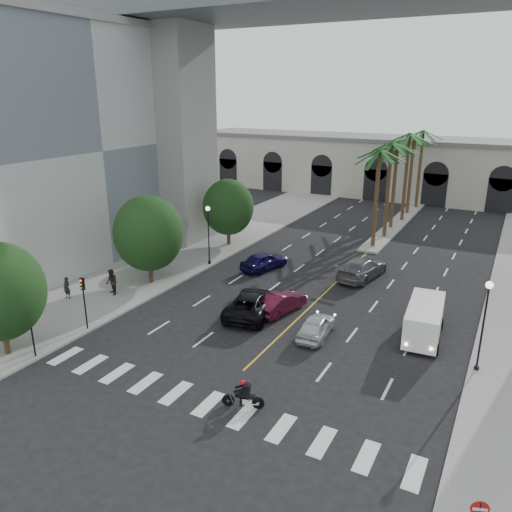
{
  "coord_description": "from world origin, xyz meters",
  "views": [
    {
      "loc": [
        12.07,
        -19.04,
        14.75
      ],
      "look_at": [
        -1.34,
        6.0,
        5.34
      ],
      "focal_mm": 35.0,
      "sensor_mm": 36.0,
      "label": 1
    }
  ],
  "objects_px": {
    "motorcycle_rider": "(244,395)",
    "pedestrian_a": "(67,288)",
    "cargo_van": "(424,320)",
    "car_a": "(316,326)",
    "lamp_post_left_far": "(208,230)",
    "car_e": "(264,261)",
    "lamp_post_right": "(484,319)",
    "pedestrian_b": "(112,282)",
    "traffic_signal_far": "(84,295)",
    "car_c": "(252,303)",
    "car_d": "(362,268)",
    "traffic_signal_near": "(30,319)",
    "car_b": "(281,303)"
  },
  "relations": [
    {
      "from": "traffic_signal_near",
      "to": "car_b",
      "type": "xyz_separation_m",
      "value": [
        9.8,
        12.46,
        -1.79
      ]
    },
    {
      "from": "car_c",
      "to": "motorcycle_rider",
      "type": "bearing_deg",
      "value": 106.03
    },
    {
      "from": "motorcycle_rider",
      "to": "car_a",
      "type": "bearing_deg",
      "value": 68.61
    },
    {
      "from": "pedestrian_a",
      "to": "pedestrian_b",
      "type": "height_order",
      "value": "pedestrian_b"
    },
    {
      "from": "pedestrian_a",
      "to": "lamp_post_left_far",
      "type": "bearing_deg",
      "value": 62.71
    },
    {
      "from": "pedestrian_a",
      "to": "motorcycle_rider",
      "type": "bearing_deg",
      "value": -20.59
    },
    {
      "from": "pedestrian_a",
      "to": "car_b",
      "type": "bearing_deg",
      "value": 16.21
    },
    {
      "from": "lamp_post_right",
      "to": "car_d",
      "type": "bearing_deg",
      "value": 131.36
    },
    {
      "from": "traffic_signal_near",
      "to": "car_b",
      "type": "height_order",
      "value": "traffic_signal_near"
    },
    {
      "from": "traffic_signal_near",
      "to": "pedestrian_a",
      "type": "distance_m",
      "value": 8.75
    },
    {
      "from": "traffic_signal_far",
      "to": "pedestrian_b",
      "type": "relative_size",
      "value": 1.84
    },
    {
      "from": "cargo_van",
      "to": "car_d",
      "type": "bearing_deg",
      "value": 122.44
    },
    {
      "from": "traffic_signal_near",
      "to": "pedestrian_b",
      "type": "height_order",
      "value": "traffic_signal_near"
    },
    {
      "from": "traffic_signal_near",
      "to": "pedestrian_b",
      "type": "xyz_separation_m",
      "value": [
        -2.62,
        9.06,
        -1.37
      ]
    },
    {
      "from": "car_c",
      "to": "car_d",
      "type": "relative_size",
      "value": 1.0
    },
    {
      "from": "lamp_post_left_far",
      "to": "car_c",
      "type": "distance_m",
      "value": 11.32
    },
    {
      "from": "traffic_signal_far",
      "to": "motorcycle_rider",
      "type": "relative_size",
      "value": 1.81
    },
    {
      "from": "lamp_post_right",
      "to": "car_e",
      "type": "bearing_deg",
      "value": 152.67
    },
    {
      "from": "lamp_post_left_far",
      "to": "traffic_signal_far",
      "type": "distance_m",
      "value": 14.52
    },
    {
      "from": "car_e",
      "to": "car_c",
      "type": "bearing_deg",
      "value": 128.67
    },
    {
      "from": "car_a",
      "to": "lamp_post_left_far",
      "type": "bearing_deg",
      "value": -35.46
    },
    {
      "from": "pedestrian_a",
      "to": "pedestrian_b",
      "type": "distance_m",
      "value": 3.2
    },
    {
      "from": "pedestrian_b",
      "to": "car_d",
      "type": "bearing_deg",
      "value": 67.49
    },
    {
      "from": "lamp_post_left_far",
      "to": "car_e",
      "type": "xyz_separation_m",
      "value": [
        4.81,
        1.3,
        -2.44
      ]
    },
    {
      "from": "lamp_post_right",
      "to": "pedestrian_b",
      "type": "height_order",
      "value": "lamp_post_right"
    },
    {
      "from": "cargo_van",
      "to": "pedestrian_b",
      "type": "bearing_deg",
      "value": -174.19
    },
    {
      "from": "lamp_post_right",
      "to": "traffic_signal_near",
      "type": "distance_m",
      "value": 25.02
    },
    {
      "from": "motorcycle_rider",
      "to": "pedestrian_b",
      "type": "height_order",
      "value": "pedestrian_b"
    },
    {
      "from": "lamp_post_left_far",
      "to": "car_c",
      "type": "height_order",
      "value": "lamp_post_left_far"
    },
    {
      "from": "pedestrian_b",
      "to": "traffic_signal_far",
      "type": "bearing_deg",
      "value": -34.57
    },
    {
      "from": "motorcycle_rider",
      "to": "pedestrian_b",
      "type": "bearing_deg",
      "value": 135.16
    },
    {
      "from": "car_c",
      "to": "pedestrian_a",
      "type": "bearing_deg",
      "value": 7.14
    },
    {
      "from": "traffic_signal_far",
      "to": "car_e",
      "type": "xyz_separation_m",
      "value": [
        4.71,
        15.8,
        -1.73
      ]
    },
    {
      "from": "cargo_van",
      "to": "pedestrian_a",
      "type": "xyz_separation_m",
      "value": [
        -24.37,
        -6.17,
        -0.31
      ]
    },
    {
      "from": "car_b",
      "to": "cargo_van",
      "type": "distance_m",
      "value": 9.56
    },
    {
      "from": "pedestrian_b",
      "to": "lamp_post_right",
      "type": "bearing_deg",
      "value": 31.3
    },
    {
      "from": "traffic_signal_far",
      "to": "car_d",
      "type": "height_order",
      "value": "traffic_signal_far"
    },
    {
      "from": "car_c",
      "to": "pedestrian_a",
      "type": "xyz_separation_m",
      "value": [
        -13.26,
        -4.22,
        0.14
      ]
    },
    {
      "from": "car_c",
      "to": "pedestrian_b",
      "type": "bearing_deg",
      "value": 0.65
    },
    {
      "from": "motorcycle_rider",
      "to": "pedestrian_a",
      "type": "bearing_deg",
      "value": 144.09
    },
    {
      "from": "cargo_van",
      "to": "car_a",
      "type": "bearing_deg",
      "value": -159.09
    },
    {
      "from": "car_d",
      "to": "car_a",
      "type": "bearing_deg",
      "value": 101.28
    },
    {
      "from": "car_d",
      "to": "lamp_post_right",
      "type": "bearing_deg",
      "value": 140.1
    },
    {
      "from": "traffic_signal_near",
      "to": "motorcycle_rider",
      "type": "height_order",
      "value": "traffic_signal_near"
    },
    {
      "from": "car_a",
      "to": "cargo_van",
      "type": "distance_m",
      "value": 6.69
    },
    {
      "from": "traffic_signal_near",
      "to": "cargo_van",
      "type": "relative_size",
      "value": 0.66
    },
    {
      "from": "lamp_post_right",
      "to": "pedestrian_a",
      "type": "bearing_deg",
      "value": -172.77
    },
    {
      "from": "car_d",
      "to": "pedestrian_a",
      "type": "relative_size",
      "value": 3.62
    },
    {
      "from": "lamp_post_left_far",
      "to": "traffic_signal_near",
      "type": "height_order",
      "value": "lamp_post_left_far"
    },
    {
      "from": "lamp_post_left_far",
      "to": "car_c",
      "type": "bearing_deg",
      "value": -41.27
    }
  ]
}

